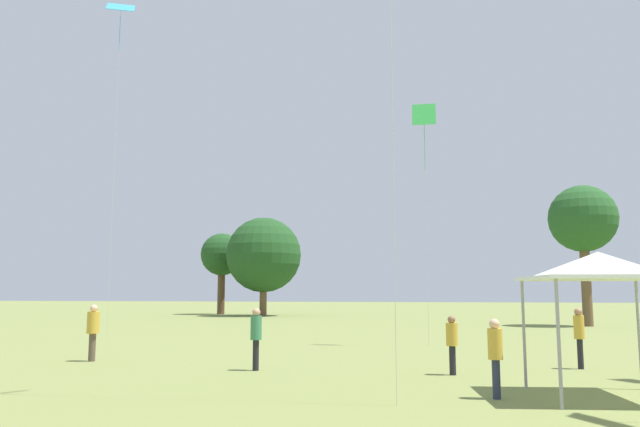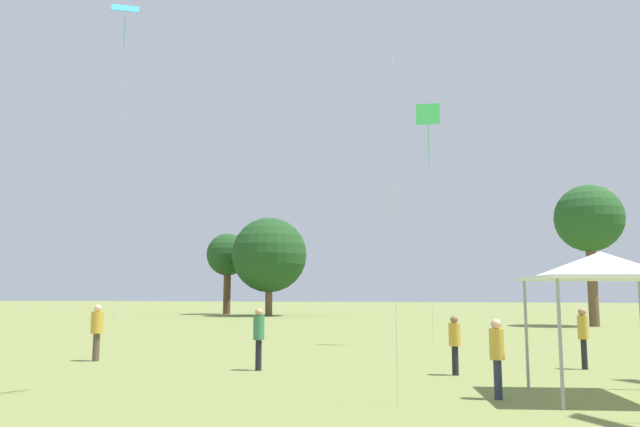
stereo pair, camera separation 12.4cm
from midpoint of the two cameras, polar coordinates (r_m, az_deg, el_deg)
name	(u,v)px [view 2 (the right image)]	position (r m, az deg, el deg)	size (l,w,h in m)	color
person_standing_0	(97,327)	(21.98, -19.56, -9.79)	(0.56, 0.56, 1.82)	brown
person_standing_2	(455,339)	(17.63, 12.41, -11.18)	(0.45, 0.45, 1.58)	black
person_standing_3	(259,333)	(18.34, -5.42, -10.79)	(0.45, 0.45, 1.76)	black
person_standing_6	(583,332)	(20.07, 23.08, -9.92)	(0.32, 0.32, 1.76)	black
person_standing_7	(497,350)	(13.93, 16.12, -11.94)	(0.43, 0.43, 1.66)	#282D42
canopy_tent	(601,267)	(14.72, 24.53, -4.44)	(3.32, 3.32, 3.08)	white
kite_0	(125,17)	(33.93, -17.29, 16.81)	(1.68, 1.57, 16.71)	#339EDB
kite_4	(428,121)	(27.76, 9.98, 8.32)	(1.03, 0.31, 10.42)	green
distant_tree_0	(589,220)	(45.89, 23.45, -0.53)	(4.54, 4.54, 9.50)	brown
distant_tree_1	(269,255)	(61.29, -4.61, -3.80)	(7.31, 7.31, 9.57)	brown
distant_tree_2	(228,256)	(66.33, -8.39, -3.83)	(4.42, 4.42, 8.44)	brown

